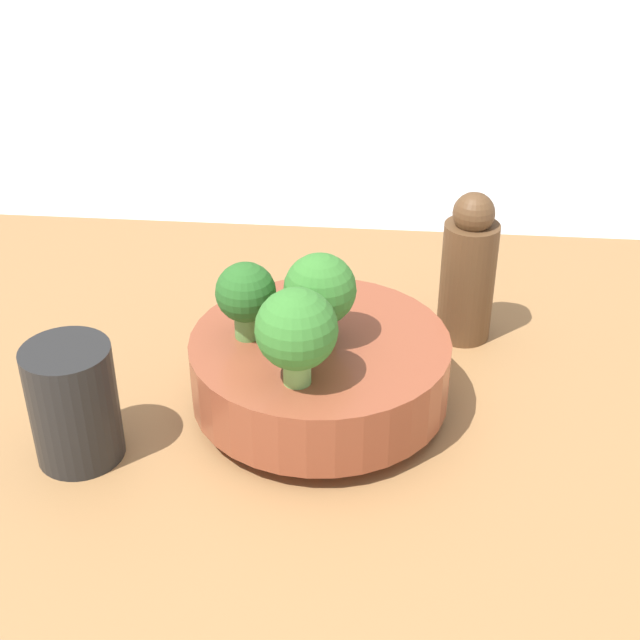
{
  "coord_description": "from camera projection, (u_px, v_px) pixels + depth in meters",
  "views": [
    {
      "loc": [
        -0.1,
        0.65,
        0.52
      ],
      "look_at": [
        -0.04,
        -0.0,
        0.13
      ],
      "focal_mm": 50.0,
      "sensor_mm": 36.0,
      "label": 1
    }
  ],
  "objects": [
    {
      "name": "ground_plane",
      "position": [
        280.0,
        433.0,
        0.83
      ],
      "size": [
        6.0,
        6.0,
        0.0
      ],
      "primitive_type": "plane",
      "color": "silver"
    },
    {
      "name": "table",
      "position": [
        279.0,
        419.0,
        0.82
      ],
      "size": [
        0.95,
        0.76,
        0.03
      ],
      "color": "#9E7042",
      "rests_on": "ground_plane"
    },
    {
      "name": "bowl",
      "position": [
        320.0,
        369.0,
        0.79
      ],
      "size": [
        0.23,
        0.23,
        0.07
      ],
      "color": "brown",
      "rests_on": "table"
    },
    {
      "name": "broccoli_floret_center",
      "position": [
        320.0,
        293.0,
        0.75
      ],
      "size": [
        0.06,
        0.06,
        0.08
      ],
      "color": "#7AB256",
      "rests_on": "bowl"
    },
    {
      "name": "broccoli_floret_right",
      "position": [
        245.0,
        296.0,
        0.75
      ],
      "size": [
        0.05,
        0.05,
        0.07
      ],
      "color": "#609347",
      "rests_on": "bowl"
    },
    {
      "name": "broccoli_floret_back",
      "position": [
        296.0,
        331.0,
        0.69
      ],
      "size": [
        0.07,
        0.07,
        0.08
      ],
      "color": "#7AB256",
      "rests_on": "bowl"
    },
    {
      "name": "cup",
      "position": [
        74.0,
        404.0,
        0.73
      ],
      "size": [
        0.07,
        0.07,
        0.1
      ],
      "color": "black",
      "rests_on": "table"
    },
    {
      "name": "pepper_mill",
      "position": [
        468.0,
        271.0,
        0.88
      ],
      "size": [
        0.05,
        0.05,
        0.16
      ],
      "color": "brown",
      "rests_on": "table"
    }
  ]
}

